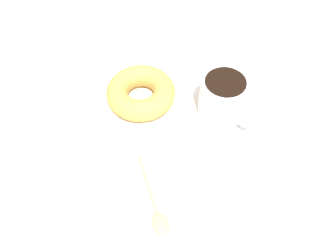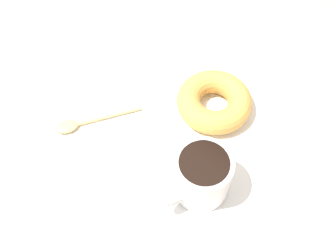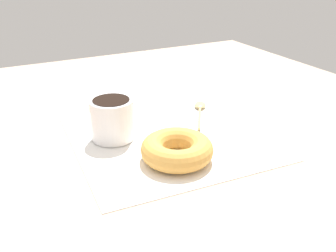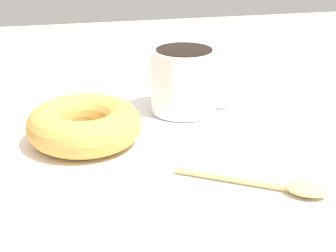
# 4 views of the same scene
# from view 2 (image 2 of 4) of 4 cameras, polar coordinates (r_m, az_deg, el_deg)

# --- Properties ---
(ground_plane) EXTENTS (1.20, 1.20, 0.02)m
(ground_plane) POSITION_cam_2_polar(r_m,az_deg,el_deg) (0.57, 0.01, -3.37)
(ground_plane) COLOR tan
(napkin) EXTENTS (0.35, 0.35, 0.00)m
(napkin) POSITION_cam_2_polar(r_m,az_deg,el_deg) (0.57, 0.00, -1.17)
(napkin) COLOR white
(napkin) RESTS_ON ground_plane
(coffee_cup) EXTENTS (0.10, 0.08, 0.07)m
(coffee_cup) POSITION_cam_2_polar(r_m,az_deg,el_deg) (0.50, 5.05, -7.53)
(coffee_cup) COLOR white
(coffee_cup) RESTS_ON napkin
(donut) EXTENTS (0.12, 0.12, 0.04)m
(donut) POSITION_cam_2_polar(r_m,az_deg,el_deg) (0.59, 7.04, 3.73)
(donut) COLOR gold
(donut) RESTS_ON napkin
(spoon) EXTENTS (0.12, 0.09, 0.01)m
(spoon) POSITION_cam_2_polar(r_m,az_deg,el_deg) (0.59, -13.40, 0.38)
(spoon) COLOR #D8B772
(spoon) RESTS_ON napkin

